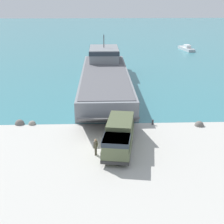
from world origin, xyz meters
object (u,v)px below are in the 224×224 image
(military_truck, at_px, (119,136))
(moored_boat_a, at_px, (186,48))
(mooring_bollard, at_px, (153,122))
(soldier_on_ramp, at_px, (96,146))
(landing_craft, at_px, (105,74))

(military_truck, relative_size, moored_boat_a, 1.01)
(military_truck, bearing_deg, mooring_bollard, 154.25)
(soldier_on_ramp, relative_size, mooring_bollard, 2.53)
(soldier_on_ramp, height_order, mooring_bollard, soldier_on_ramp)
(landing_craft, xyz_separation_m, mooring_bollard, (5.34, -17.52, -1.44))
(military_truck, relative_size, mooring_bollard, 11.40)
(moored_boat_a, bearing_deg, landing_craft, -133.57)
(soldier_on_ramp, distance_m, moored_boat_a, 64.05)
(military_truck, distance_m, soldier_on_ramp, 2.52)
(landing_craft, xyz_separation_m, soldier_on_ramp, (-1.23, -24.68, -0.84))
(landing_craft, distance_m, military_truck, 23.72)
(moored_boat_a, xyz_separation_m, mooring_bollard, (-17.66, -52.12, -0.15))
(landing_craft, relative_size, mooring_bollard, 52.44)
(soldier_on_ramp, bearing_deg, landing_craft, 112.49)
(moored_boat_a, bearing_deg, military_truck, -120.61)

